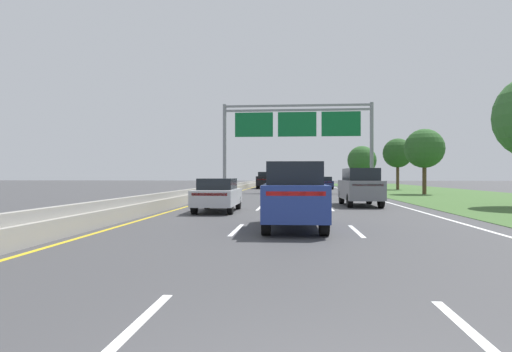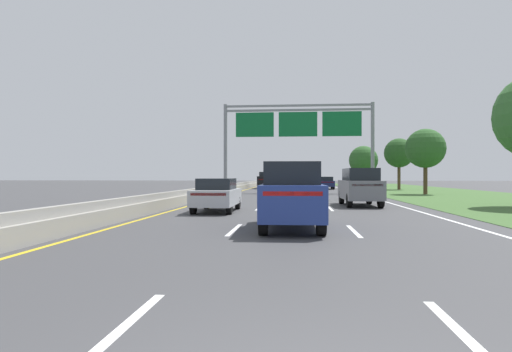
{
  "view_description": "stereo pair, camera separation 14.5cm",
  "coord_description": "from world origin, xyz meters",
  "px_view_note": "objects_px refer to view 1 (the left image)",
  "views": [
    {
      "loc": [
        -0.07,
        -3.04,
        1.7
      ],
      "look_at": [
        -2.47,
        24.77,
        1.68
      ],
      "focal_mm": 30.51,
      "sensor_mm": 36.0,
      "label": 1
    },
    {
      "loc": [
        0.07,
        -3.03,
        1.7
      ],
      "look_at": [
        -2.47,
        24.77,
        1.68
      ],
      "focal_mm": 30.51,
      "sensor_mm": 36.0,
      "label": 2
    }
  ],
  "objects_px": {
    "pickup_truck_black": "(265,180)",
    "roadside_tree_far": "(398,153)",
    "car_blue_centre_lane_suv": "(294,194)",
    "roadside_tree_distant": "(362,160)",
    "car_grey_right_lane_suv": "(360,186)",
    "car_white_centre_lane_sedan": "(292,185)",
    "car_silver_left_lane_sedan": "(218,194)",
    "car_navy_right_lane_sedan": "(325,183)",
    "roadside_tree_mid": "(424,149)",
    "overhead_sign_gantry": "(297,129)"
  },
  "relations": [
    {
      "from": "pickup_truck_black",
      "to": "roadside_tree_far",
      "type": "height_order",
      "value": "roadside_tree_far"
    },
    {
      "from": "car_blue_centre_lane_suv",
      "to": "roadside_tree_distant",
      "type": "bearing_deg",
      "value": -12.27
    },
    {
      "from": "roadside_tree_far",
      "to": "roadside_tree_distant",
      "type": "distance_m",
      "value": 17.88
    },
    {
      "from": "car_grey_right_lane_suv",
      "to": "car_blue_centre_lane_suv",
      "type": "relative_size",
      "value": 1.0
    },
    {
      "from": "roadside_tree_far",
      "to": "roadside_tree_distant",
      "type": "bearing_deg",
      "value": 94.87
    },
    {
      "from": "car_white_centre_lane_sedan",
      "to": "car_grey_right_lane_suv",
      "type": "bearing_deg",
      "value": -166.54
    },
    {
      "from": "car_silver_left_lane_sedan",
      "to": "pickup_truck_black",
      "type": "bearing_deg",
      "value": -0.13
    },
    {
      "from": "car_white_centre_lane_sedan",
      "to": "roadside_tree_distant",
      "type": "xyz_separation_m",
      "value": [
        11.23,
        28.69,
        3.37
      ]
    },
    {
      "from": "roadside_tree_distant",
      "to": "car_grey_right_lane_suv",
      "type": "bearing_deg",
      "value": -98.91
    },
    {
      "from": "pickup_truck_black",
      "to": "car_white_centre_lane_sedan",
      "type": "distance_m",
      "value": 14.74
    },
    {
      "from": "pickup_truck_black",
      "to": "car_white_centre_lane_sedan",
      "type": "bearing_deg",
      "value": -167.12
    },
    {
      "from": "pickup_truck_black",
      "to": "car_navy_right_lane_sedan",
      "type": "xyz_separation_m",
      "value": [
        7.79,
        -2.11,
        -0.26
      ]
    },
    {
      "from": "car_white_centre_lane_sedan",
      "to": "roadside_tree_far",
      "type": "xyz_separation_m",
      "value": [
        12.75,
        10.88,
        3.61
      ]
    },
    {
      "from": "car_grey_right_lane_suv",
      "to": "roadside_tree_far",
      "type": "relative_size",
      "value": 0.76
    },
    {
      "from": "car_blue_centre_lane_suv",
      "to": "roadside_tree_mid",
      "type": "height_order",
      "value": "roadside_tree_mid"
    },
    {
      "from": "pickup_truck_black",
      "to": "car_silver_left_lane_sedan",
      "type": "xyz_separation_m",
      "value": [
        0.24,
        -37.05,
        -0.26
      ]
    },
    {
      "from": "car_navy_right_lane_sedan",
      "to": "roadside_tree_mid",
      "type": "relative_size",
      "value": 0.74
    },
    {
      "from": "car_navy_right_lane_sedan",
      "to": "roadside_tree_mid",
      "type": "height_order",
      "value": "roadside_tree_mid"
    },
    {
      "from": "pickup_truck_black",
      "to": "car_navy_right_lane_sedan",
      "type": "relative_size",
      "value": 1.24
    },
    {
      "from": "pickup_truck_black",
      "to": "roadside_tree_far",
      "type": "xyz_separation_m",
      "value": [
        16.43,
        -3.39,
        3.35
      ]
    },
    {
      "from": "car_white_centre_lane_sedan",
      "to": "pickup_truck_black",
      "type": "bearing_deg",
      "value": 15.85
    },
    {
      "from": "car_silver_left_lane_sedan",
      "to": "roadside_tree_far",
      "type": "distance_m",
      "value": 37.53
    },
    {
      "from": "car_blue_centre_lane_suv",
      "to": "overhead_sign_gantry",
      "type": "bearing_deg",
      "value": -2.11
    },
    {
      "from": "pickup_truck_black",
      "to": "roadside_tree_far",
      "type": "bearing_deg",
      "value": -103.27
    },
    {
      "from": "pickup_truck_black",
      "to": "car_white_centre_lane_sedan",
      "type": "xyz_separation_m",
      "value": [
        3.69,
        -14.27,
        -0.26
      ]
    },
    {
      "from": "car_white_centre_lane_sedan",
      "to": "roadside_tree_far",
      "type": "distance_m",
      "value": 17.14
    },
    {
      "from": "car_navy_right_lane_sedan",
      "to": "roadside_tree_distant",
      "type": "height_order",
      "value": "roadside_tree_distant"
    },
    {
      "from": "overhead_sign_gantry",
      "to": "roadside_tree_far",
      "type": "xyz_separation_m",
      "value": [
        12.25,
        10.31,
        -1.97
      ]
    },
    {
      "from": "roadside_tree_mid",
      "to": "car_silver_left_lane_sedan",
      "type": "bearing_deg",
      "value": -127.31
    },
    {
      "from": "car_silver_left_lane_sedan",
      "to": "car_white_centre_lane_sedan",
      "type": "relative_size",
      "value": 0.99
    },
    {
      "from": "car_silver_left_lane_sedan",
      "to": "car_blue_centre_lane_suv",
      "type": "relative_size",
      "value": 0.93
    },
    {
      "from": "roadside_tree_mid",
      "to": "roadside_tree_far",
      "type": "xyz_separation_m",
      "value": [
        0.78,
        13.43,
        0.28
      ]
    },
    {
      "from": "roadside_tree_far",
      "to": "roadside_tree_distant",
      "type": "xyz_separation_m",
      "value": [
        -1.52,
        17.81,
        -0.24
      ]
    },
    {
      "from": "roadside_tree_far",
      "to": "overhead_sign_gantry",
      "type": "bearing_deg",
      "value": -139.93
    },
    {
      "from": "car_navy_right_lane_sedan",
      "to": "overhead_sign_gantry",
      "type": "bearing_deg",
      "value": 162.7
    },
    {
      "from": "car_white_centre_lane_sedan",
      "to": "roadside_tree_mid",
      "type": "distance_m",
      "value": 12.69
    },
    {
      "from": "overhead_sign_gantry",
      "to": "pickup_truck_black",
      "type": "distance_m",
      "value": 15.28
    },
    {
      "from": "roadside_tree_far",
      "to": "car_blue_centre_lane_suv",
      "type": "bearing_deg",
      "value": -107.49
    },
    {
      "from": "pickup_truck_black",
      "to": "roadside_tree_distant",
      "type": "xyz_separation_m",
      "value": [
        14.91,
        14.42,
        3.11
      ]
    },
    {
      "from": "car_blue_centre_lane_suv",
      "to": "pickup_truck_black",
      "type": "bearing_deg",
      "value": 3.61
    },
    {
      "from": "overhead_sign_gantry",
      "to": "roadside_tree_far",
      "type": "height_order",
      "value": "overhead_sign_gantry"
    },
    {
      "from": "overhead_sign_gantry",
      "to": "car_blue_centre_lane_suv",
      "type": "bearing_deg",
      "value": -90.7
    },
    {
      "from": "car_blue_centre_lane_suv",
      "to": "roadside_tree_distant",
      "type": "relative_size",
      "value": 0.73
    },
    {
      "from": "roadside_tree_distant",
      "to": "roadside_tree_mid",
      "type": "bearing_deg",
      "value": -88.64
    },
    {
      "from": "car_grey_right_lane_suv",
      "to": "car_blue_centre_lane_suv",
      "type": "bearing_deg",
      "value": 159.83
    },
    {
      "from": "pickup_truck_black",
      "to": "car_blue_centre_lane_suv",
      "type": "xyz_separation_m",
      "value": [
        3.81,
        -43.43,
        0.02
      ]
    },
    {
      "from": "car_navy_right_lane_sedan",
      "to": "car_grey_right_lane_suv",
      "type": "xyz_separation_m",
      "value": [
        -0.21,
        -30.29,
        0.28
      ]
    },
    {
      "from": "car_silver_left_lane_sedan",
      "to": "car_navy_right_lane_sedan",
      "type": "bearing_deg",
      "value": -12.68
    },
    {
      "from": "car_silver_left_lane_sedan",
      "to": "roadside_tree_distant",
      "type": "distance_m",
      "value": 53.63
    },
    {
      "from": "car_blue_centre_lane_suv",
      "to": "roadside_tree_far",
      "type": "distance_m",
      "value": 42.11
    }
  ]
}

